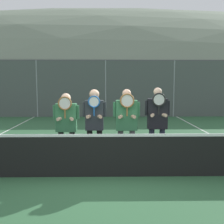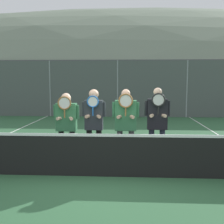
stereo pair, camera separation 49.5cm
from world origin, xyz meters
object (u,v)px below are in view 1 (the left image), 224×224
player_center_right (127,121)px  player_rightmost (157,120)px  player_center_left (94,121)px  car_left_of_center (61,97)px  car_center (144,98)px  player_leftmost (66,122)px

player_center_right → player_rightmost: 0.74m
player_center_left → player_rightmost: 1.47m
player_rightmost → car_left_of_center: (-4.03, 11.07, -0.15)m
player_center_left → car_center: size_ratio=0.42×
car_left_of_center → car_center: size_ratio=1.00×
car_center → player_center_left: bearing=-103.1°
player_center_left → player_center_right: 0.74m
car_left_of_center → player_leftmost: bearing=-80.3°
player_leftmost → player_center_left: 0.67m
car_center → player_rightmost: bearing=-95.8°
player_center_right → player_rightmost: player_rightmost is taller
player_center_right → player_leftmost: bearing=175.0°
player_center_left → car_left_of_center: car_left_of_center is taller
player_center_left → car_left_of_center: (-2.56, 11.11, -0.13)m
player_rightmost → player_leftmost: bearing=179.5°
player_center_right → car_center: player_center_right is taller
player_center_right → car_center: bearing=80.6°
car_center → car_left_of_center: bearing=-179.1°
player_rightmost → player_center_right: bearing=-171.7°
player_center_left → player_rightmost: size_ratio=0.98×
player_center_right → player_rightmost: (0.73, 0.11, 0.01)m
player_leftmost → player_center_left: player_center_left is taller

